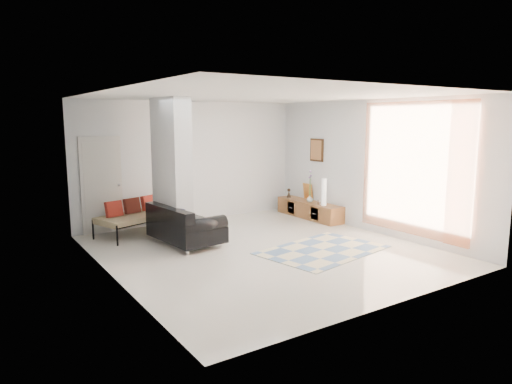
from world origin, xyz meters
TOP-DOWN VIEW (x-y plane):
  - floor at (0.00, 0.00)m, footprint 6.00×6.00m
  - ceiling at (0.00, 0.00)m, footprint 6.00×6.00m
  - wall_back at (0.00, 3.00)m, footprint 6.00×0.00m
  - wall_front at (0.00, -3.00)m, footprint 6.00×0.00m
  - wall_left at (-2.75, 0.00)m, footprint 0.00×6.00m
  - wall_right at (2.75, 0.00)m, footprint 0.00×6.00m
  - partition_column at (-1.10, 1.60)m, footprint 0.35×1.20m
  - hallway_door at (-2.10, 2.96)m, footprint 0.85×0.06m
  - curtain at (2.67, -1.15)m, footprint 0.00×2.55m
  - wall_art at (2.72, 1.70)m, footprint 0.04×0.45m
  - media_console at (2.52, 1.70)m, footprint 0.45×2.01m
  - loveseat at (-1.06, 1.19)m, footprint 1.08×1.66m
  - daybed at (-1.43, 2.46)m, footprint 2.09×1.41m
  - area_rug at (0.90, -0.61)m, footprint 2.50×1.89m
  - cylinder_lamp at (2.50, 1.16)m, footprint 0.11×0.11m
  - bronze_figurine at (2.47, 2.46)m, footprint 0.12×0.12m
  - vase at (2.47, 1.63)m, footprint 0.18×0.18m

SIDE VIEW (x-z plane):
  - floor at x=0.00m, z-range 0.00..0.00m
  - area_rug at x=0.90m, z-range 0.00..0.01m
  - media_console at x=2.52m, z-range -0.20..0.60m
  - loveseat at x=-1.06m, z-range -0.02..0.74m
  - daybed at x=-1.43m, z-range 0.03..0.79m
  - vase at x=2.47m, z-range 0.40..0.57m
  - bronze_figurine at x=2.47m, z-range 0.40..0.63m
  - cylinder_lamp at x=2.50m, z-range 0.40..1.02m
  - hallway_door at x=-2.10m, z-range 0.00..2.04m
  - partition_column at x=-1.10m, z-range 0.00..2.80m
  - wall_back at x=0.00m, z-range -1.60..4.40m
  - wall_front at x=0.00m, z-range -1.60..4.40m
  - wall_left at x=-2.75m, z-range -1.60..4.40m
  - wall_right at x=2.75m, z-range -1.60..4.40m
  - curtain at x=2.67m, z-range 0.17..2.72m
  - wall_art at x=2.72m, z-range 1.38..1.92m
  - ceiling at x=0.00m, z-range 2.80..2.80m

